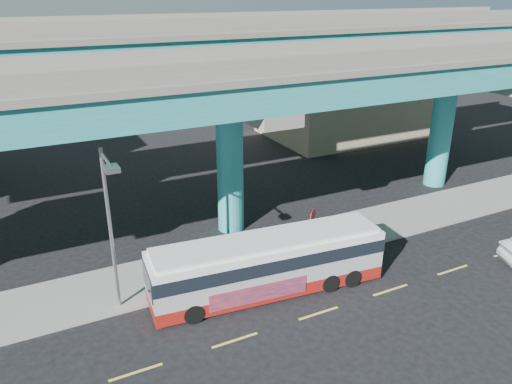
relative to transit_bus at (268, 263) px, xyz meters
name	(u,v)px	position (x,y,z in m)	size (l,w,h in m)	color
ground	(315,310)	(1.17, -2.20, -1.53)	(120.00, 120.00, 0.00)	black
sidewalk	(258,253)	(1.17, 3.30, -1.46)	(70.00, 4.00, 0.15)	gray
lane_markings	(319,313)	(1.17, -2.50, -1.52)	(58.00, 0.12, 0.01)	#D8C64C
viaduct	(227,70)	(1.17, 6.91, 7.61)	(52.00, 12.40, 11.70)	teal
building_beige	(344,98)	(19.17, 20.78, 1.98)	(14.00, 10.23, 7.00)	tan
transit_bus	(268,263)	(0.00, 0.00, 0.00)	(11.06, 3.36, 2.79)	maroon
street_lamp	(110,212)	(-6.45, 1.26, 3.36)	(0.50, 2.39, 7.24)	gray
stop_sign	(313,222)	(3.63, 1.98, 0.43)	(0.62, 0.48, 2.52)	gray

